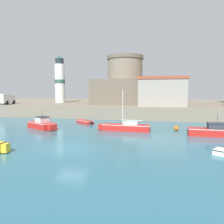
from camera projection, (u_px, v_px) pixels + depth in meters
ground_plane at (72, 148)px, 18.94m from camera, size 200.00×200.00×0.00m
quay_seawall at (129, 106)px, 56.89m from camera, size 120.00×40.00×2.18m
motorboat_red_1 at (42, 124)px, 28.91m from camera, size 4.97×3.61×2.50m
motorboat_red_2 at (216, 131)px, 24.04m from camera, size 6.27×1.69×2.37m
sailboat_red_3 at (125, 127)px, 27.33m from camera, size 6.60×1.73×5.17m
dinghy_red_5 at (85, 122)px, 33.69m from camera, size 3.34×2.79×0.55m
mooring_buoy at (176, 128)px, 27.47m from camera, size 0.60×0.60×0.60m
fortress at (125, 87)px, 48.78m from camera, size 12.92×12.92×10.52m
lighthouse at (60, 80)px, 52.60m from camera, size 2.40×2.40×11.22m
harbor_shed_far_end at (162, 91)px, 40.97m from camera, size 9.02×5.62×5.42m
truck_on_quay at (5, 99)px, 45.54m from camera, size 2.39×4.42×2.20m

